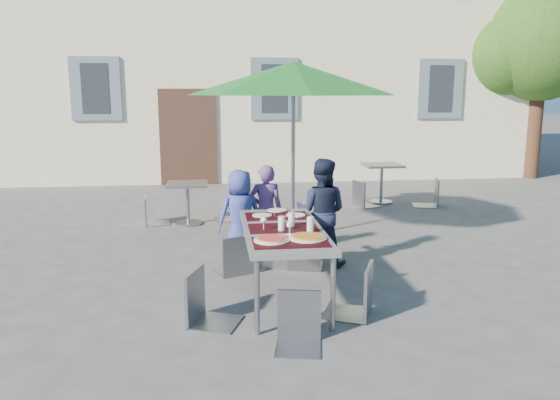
{
  "coord_description": "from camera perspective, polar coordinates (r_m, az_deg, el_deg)",
  "views": [
    {
      "loc": [
        -1.4,
        -5.28,
        2.12
      ],
      "look_at": [
        -0.64,
        1.01,
        0.87
      ],
      "focal_mm": 35.0,
      "sensor_mm": 36.0,
      "label": 1
    }
  ],
  "objects": [
    {
      "name": "chair_3",
      "position": [
        5.09,
        -7.91,
        -6.74
      ],
      "size": [
        0.55,
        0.55,
        0.96
      ],
      "color": "gray",
      "rests_on": "ground"
    },
    {
      "name": "dining_table",
      "position": [
        5.62,
        0.33,
        -3.48
      ],
      "size": [
        0.8,
        1.85,
        0.76
      ],
      "color": "#4A4A50",
      "rests_on": "ground"
    },
    {
      "name": "glassware",
      "position": [
        5.51,
        1.14,
        -2.37
      ],
      "size": [
        0.52,
        0.4,
        0.15
      ],
      "color": "silver",
      "rests_on": "dining_table"
    },
    {
      "name": "chair_2",
      "position": [
        6.57,
        2.65,
        -2.72
      ],
      "size": [
        0.49,
        0.5,
        0.93
      ],
      "color": "slate",
      "rests_on": "ground"
    },
    {
      "name": "bg_chair_l_1",
      "position": [
        10.32,
        8.73,
        2.29
      ],
      "size": [
        0.52,
        0.52,
        0.93
      ],
      "color": "gray",
      "rests_on": "ground"
    },
    {
      "name": "pizza_near_left",
      "position": [
        5.12,
        -0.88,
        -4.12
      ],
      "size": [
        0.34,
        0.34,
        0.03
      ],
      "color": "white",
      "rests_on": "dining_table"
    },
    {
      "name": "chair_4",
      "position": [
        5.25,
        8.21,
        -6.1
      ],
      "size": [
        0.57,
        0.57,
        0.97
      ],
      "color": "gray",
      "rests_on": "ground"
    },
    {
      "name": "bg_chair_l_0",
      "position": [
        9.08,
        -13.35,
        0.61
      ],
      "size": [
        0.43,
        0.43,
        0.86
      ],
      "color": "gray",
      "rests_on": "ground"
    },
    {
      "name": "chair_5",
      "position": [
        4.65,
        1.98,
        -9.27
      ],
      "size": [
        0.45,
        0.45,
        0.86
      ],
      "color": "gray",
      "rests_on": "ground"
    },
    {
      "name": "tree",
      "position": [
        15.12,
        25.75,
        14.42
      ],
      "size": [
        3.6,
        3.0,
        4.7
      ],
      "color": "#412A1C",
      "rests_on": "ground"
    },
    {
      "name": "cafe_table_0",
      "position": [
        8.96,
        -9.63,
        0.26
      ],
      "size": [
        0.64,
        0.64,
        0.69
      ],
      "color": "#9D9EA4",
      "rests_on": "ground"
    },
    {
      "name": "pizza_near_right",
      "position": [
        5.2,
        2.9,
        -3.88
      ],
      "size": [
        0.37,
        0.37,
        0.03
      ],
      "color": "white",
      "rests_on": "dining_table"
    },
    {
      "name": "chair_1",
      "position": [
        6.66,
        -0.84,
        -1.75
      ],
      "size": [
        0.59,
        0.59,
        1.06
      ],
      "color": "gray",
      "rests_on": "ground"
    },
    {
      "name": "patio_umbrella",
      "position": [
        7.82,
        1.41,
        12.48
      ],
      "size": [
        2.97,
        2.97,
        2.54
      ],
      "color": "#9D9EA4",
      "rests_on": "ground"
    },
    {
      "name": "child_0",
      "position": [
        6.92,
        -4.2,
        -1.63
      ],
      "size": [
        0.66,
        0.53,
        1.18
      ],
      "primitive_type": "imported",
      "rotation": [
        0.0,
        0.0,
        3.45
      ],
      "color": "#364294",
      "rests_on": "ground"
    },
    {
      "name": "chair_0",
      "position": [
        6.41,
        -4.75,
        -3.23
      ],
      "size": [
        0.52,
        0.53,
        0.9
      ],
      "color": "slate",
      "rests_on": "ground"
    },
    {
      "name": "bg_chair_r_1",
      "position": [
        10.61,
        15.59,
        2.48
      ],
      "size": [
        0.55,
        0.54,
        1.0
      ],
      "color": "gray",
      "rests_on": "ground"
    },
    {
      "name": "bg_chair_r_0",
      "position": [
        9.2,
        -5.06,
        1.14
      ],
      "size": [
        0.44,
        0.44,
        0.89
      ],
      "color": "gray",
      "rests_on": "ground"
    },
    {
      "name": "ground",
      "position": [
        5.86,
        7.54,
        -10.12
      ],
      "size": [
        90.0,
        90.0,
        0.0
      ],
      "primitive_type": "plane",
      "color": "#464649",
      "rests_on": "ground"
    },
    {
      "name": "child_2",
      "position": [
        6.75,
        4.32,
        -1.27
      ],
      "size": [
        0.74,
        0.58,
        1.33
      ],
      "primitive_type": "imported",
      "rotation": [
        0.0,
        0.0,
        2.77
      ],
      "color": "#181F36",
      "rests_on": "ground"
    },
    {
      "name": "child_1",
      "position": [
        7.09,
        -1.49,
        -1.14
      ],
      "size": [
        0.45,
        0.31,
        1.21
      ],
      "primitive_type": "imported",
      "rotation": [
        0.0,
        0.0,
        3.1
      ],
      "color": "#613E7F",
      "rests_on": "ground"
    },
    {
      "name": "place_settings",
      "position": [
        6.23,
        -0.15,
        -1.41
      ],
      "size": [
        0.64,
        0.51,
        0.01
      ],
      "color": "white",
      "rests_on": "dining_table"
    },
    {
      "name": "cafe_table_1",
      "position": [
        10.71,
        10.57,
        2.47
      ],
      "size": [
        0.71,
        0.71,
        0.77
      ],
      "color": "#9D9EA4",
      "rests_on": "ground"
    }
  ]
}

